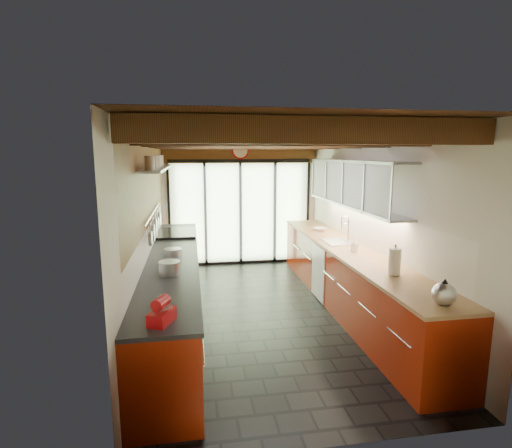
% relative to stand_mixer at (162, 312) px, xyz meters
% --- Properties ---
extents(ground, '(5.50, 5.50, 0.00)m').
position_rel_stand_mixer_xyz_m(ground, '(1.27, 2.24, -1.01)').
color(ground, black).
rests_on(ground, ground).
extents(room_shell, '(5.50, 5.50, 5.50)m').
position_rel_stand_mixer_xyz_m(room_shell, '(1.27, 2.24, 0.64)').
color(room_shell, silver).
rests_on(room_shell, ground).
extents(ceiling_beams, '(3.14, 5.06, 4.90)m').
position_rel_stand_mixer_xyz_m(ceiling_beams, '(1.27, 2.62, 1.45)').
color(ceiling_beams, '#593316').
rests_on(ceiling_beams, ground).
extents(glass_door, '(2.95, 0.10, 2.90)m').
position_rel_stand_mixer_xyz_m(glass_door, '(1.27, 4.94, 0.65)').
color(glass_door, '#C6EAAD').
rests_on(glass_door, ground).
extents(left_counter, '(0.68, 5.00, 0.92)m').
position_rel_stand_mixer_xyz_m(left_counter, '(-0.01, 2.24, -0.55)').
color(left_counter, maroon).
rests_on(left_counter, ground).
extents(range_stove, '(0.66, 0.90, 0.97)m').
position_rel_stand_mixer_xyz_m(range_stove, '(-0.01, 3.69, -0.54)').
color(range_stove, silver).
rests_on(range_stove, ground).
extents(right_counter, '(0.68, 5.00, 0.92)m').
position_rel_stand_mixer_xyz_m(right_counter, '(2.54, 2.24, -0.55)').
color(right_counter, maroon).
rests_on(right_counter, ground).
extents(sink_assembly, '(0.45, 0.52, 0.43)m').
position_rel_stand_mixer_xyz_m(sink_assembly, '(2.56, 2.64, -0.05)').
color(sink_assembly, silver).
rests_on(sink_assembly, right_counter).
extents(upper_cabinets_right, '(0.34, 3.00, 3.00)m').
position_rel_stand_mixer_xyz_m(upper_cabinets_right, '(2.70, 2.54, 0.84)').
color(upper_cabinets_right, silver).
rests_on(upper_cabinets_right, ground).
extents(left_wall_fixtures, '(0.28, 2.60, 0.96)m').
position_rel_stand_mixer_xyz_m(left_wall_fixtures, '(-0.20, 2.43, 0.83)').
color(left_wall_fixtures, silver).
rests_on(left_wall_fixtures, ground).
extents(stand_mixer, '(0.24, 0.29, 0.23)m').
position_rel_stand_mixer_xyz_m(stand_mixer, '(0.00, 0.00, 0.00)').
color(stand_mixer, red).
rests_on(stand_mixer, left_counter).
extents(pot_large, '(0.32, 0.32, 0.16)m').
position_rel_stand_mixer_xyz_m(pot_large, '(0.00, 1.34, -0.01)').
color(pot_large, silver).
rests_on(pot_large, left_counter).
extents(pot_small, '(0.30, 0.30, 0.09)m').
position_rel_stand_mixer_xyz_m(pot_small, '(0.00, 2.24, -0.05)').
color(pot_small, silver).
rests_on(pot_small, left_counter).
extents(cutting_board, '(0.23, 0.32, 0.03)m').
position_rel_stand_mixer_xyz_m(cutting_board, '(0.00, 1.77, -0.08)').
color(cutting_board, brown).
rests_on(cutting_board, left_counter).
extents(kettle, '(0.29, 0.31, 0.26)m').
position_rel_stand_mixer_xyz_m(kettle, '(2.54, -0.01, 0.02)').
color(kettle, silver).
rests_on(kettle, right_counter).
extents(paper_towel, '(0.16, 0.16, 0.37)m').
position_rel_stand_mixer_xyz_m(paper_towel, '(2.54, 0.91, 0.06)').
color(paper_towel, white).
rests_on(paper_towel, right_counter).
extents(soap_bottle, '(0.10, 0.11, 0.19)m').
position_rel_stand_mixer_xyz_m(soap_bottle, '(2.54, 2.04, 0.00)').
color(soap_bottle, silver).
rests_on(soap_bottle, right_counter).
extents(bowl, '(0.24, 0.24, 0.05)m').
position_rel_stand_mixer_xyz_m(bowl, '(2.54, 3.61, -0.07)').
color(bowl, silver).
rests_on(bowl, right_counter).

